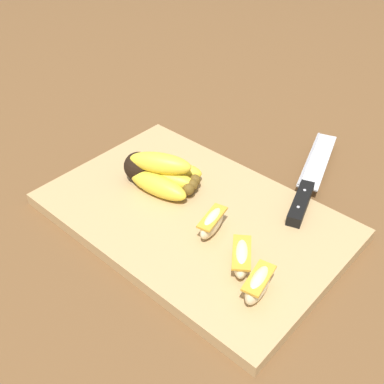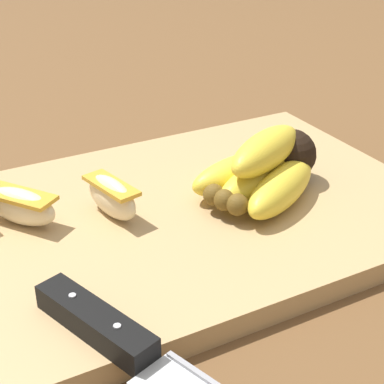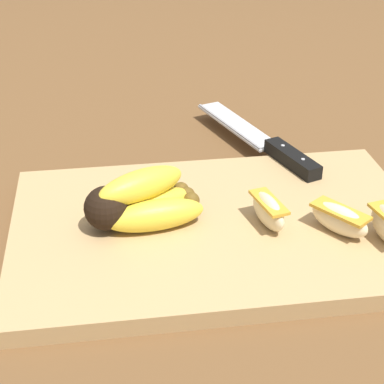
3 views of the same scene
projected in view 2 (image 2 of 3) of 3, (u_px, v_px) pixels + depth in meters
name	position (u px, v px, depth m)	size (l,w,h in m)	color
ground_plane	(179.00, 233.00, 0.55)	(6.00, 6.00, 0.00)	brown
cutting_board	(178.00, 218.00, 0.55)	(0.46, 0.30, 0.02)	tan
banana_bunch	(266.00, 170.00, 0.56)	(0.13, 0.11, 0.06)	black
chefs_knife	(147.00, 360.00, 0.37)	(0.12, 0.27, 0.02)	silver
apple_wedge_middle	(112.00, 196.00, 0.53)	(0.03, 0.07, 0.04)	beige
apple_wedge_far	(20.00, 205.00, 0.52)	(0.06, 0.07, 0.03)	beige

